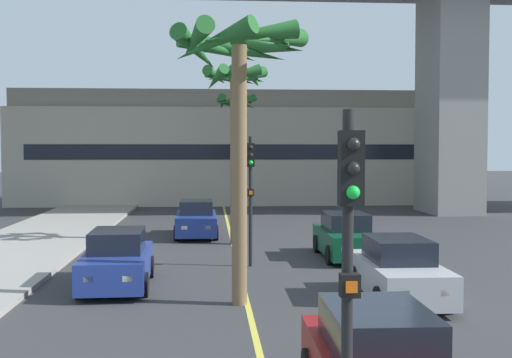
{
  "coord_description": "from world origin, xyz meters",
  "views": [
    {
      "loc": [
        -0.91,
        1.32,
        3.79
      ],
      "look_at": [
        0.0,
        14.0,
        3.2
      ],
      "focal_mm": 45.49,
      "sensor_mm": 36.0,
      "label": 1
    }
  ],
  "objects": [
    {
      "name": "car_queue_fifth",
      "position": [
        3.82,
        23.46,
        0.72
      ],
      "size": [
        1.84,
        4.1,
        1.56
      ],
      "color": "#0C4728",
      "rests_on": "ground"
    },
    {
      "name": "car_queue_second",
      "position": [
        3.82,
        17.12,
        0.72
      ],
      "size": [
        1.87,
        4.12,
        1.56
      ],
      "color": "#B7BABF",
      "rests_on": "ground"
    },
    {
      "name": "traffic_light_median_near",
      "position": [
        0.52,
        7.84,
        2.71
      ],
      "size": [
        0.24,
        0.37,
        4.2
      ],
      "color": "black",
      "rests_on": "ground"
    },
    {
      "name": "car_queue_third",
      "position": [
        -3.45,
        19.2,
        0.72
      ],
      "size": [
        1.93,
        4.15,
        1.56
      ],
      "color": "navy",
      "rests_on": "ground"
    },
    {
      "name": "lane_stripe_center",
      "position": [
        0.0,
        24.0,
        0.0
      ],
      "size": [
        0.14,
        56.0,
        0.01
      ],
      "primitive_type": "cube",
      "color": "#DBCC4C",
      "rests_on": "ground"
    },
    {
      "name": "traffic_light_median_far",
      "position": [
        0.4,
        22.03,
        2.71
      ],
      "size": [
        0.24,
        0.37,
        4.2
      ],
      "color": "black",
      "rests_on": "ground"
    },
    {
      "name": "pier_building_backdrop",
      "position": [
        0.0,
        47.88,
        3.81
      ],
      "size": [
        28.5,
        8.04,
        7.74
      ],
      "color": "#BCB29E",
      "rests_on": "ground"
    },
    {
      "name": "car_queue_fourth",
      "position": [
        -1.5,
        29.4,
        0.72
      ],
      "size": [
        1.88,
        4.12,
        1.56
      ],
      "color": "navy",
      "rests_on": "ground"
    },
    {
      "name": "palm_tree_mid_median",
      "position": [
        0.09,
        27.0,
        5.83
      ],
      "size": [
        2.64,
        2.64,
        7.16
      ],
      "color": "brown",
      "rests_on": "ground"
    },
    {
      "name": "palm_tree_near_median",
      "position": [
        0.65,
        39.47,
        5.35
      ],
      "size": [
        2.52,
        2.66,
        7.11
      ],
      "color": "brown",
      "rests_on": "ground"
    },
    {
      "name": "palm_tree_far_median",
      "position": [
        -0.19,
        16.99,
        5.75
      ],
      "size": [
        3.4,
        3.42,
        6.82
      ],
      "color": "brown",
      "rests_on": "ground"
    }
  ]
}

